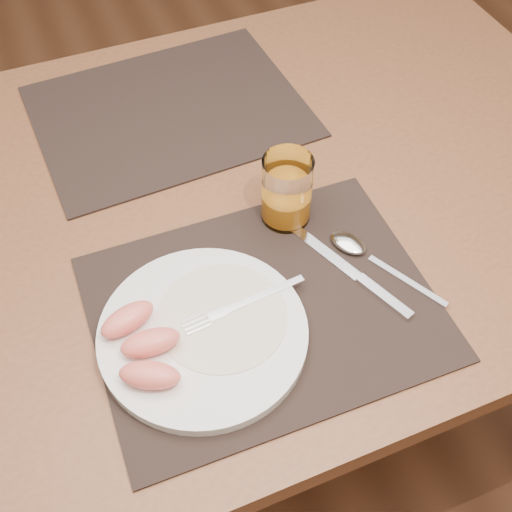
% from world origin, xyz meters
% --- Properties ---
extents(ground, '(5.00, 5.00, 0.00)m').
position_xyz_m(ground, '(0.00, 0.00, 0.00)').
color(ground, brown).
rests_on(ground, ground).
extents(table, '(1.40, 0.90, 0.75)m').
position_xyz_m(table, '(0.00, 0.00, 0.67)').
color(table, brown).
rests_on(table, ground).
extents(placemat_near, '(0.46, 0.36, 0.00)m').
position_xyz_m(placemat_near, '(-0.00, -0.22, 0.75)').
color(placemat_near, black).
rests_on(placemat_near, table).
extents(placemat_far, '(0.47, 0.37, 0.00)m').
position_xyz_m(placemat_far, '(0.00, 0.22, 0.75)').
color(placemat_far, black).
rests_on(placemat_far, table).
extents(plate, '(0.27, 0.27, 0.02)m').
position_xyz_m(plate, '(-0.09, -0.23, 0.76)').
color(plate, white).
rests_on(plate, placemat_near).
extents(plate_dressing, '(0.17, 0.17, 0.00)m').
position_xyz_m(plate_dressing, '(-0.06, -0.22, 0.77)').
color(plate_dressing, white).
rests_on(plate_dressing, plate).
extents(fork, '(0.18, 0.03, 0.00)m').
position_xyz_m(fork, '(-0.04, -0.22, 0.77)').
color(fork, silver).
rests_on(fork, plate).
extents(knife, '(0.09, 0.21, 0.01)m').
position_xyz_m(knife, '(0.14, -0.23, 0.76)').
color(knife, silver).
rests_on(knife, placemat_near).
extents(spoon, '(0.11, 0.18, 0.01)m').
position_xyz_m(spoon, '(0.16, -0.18, 0.76)').
color(spoon, silver).
rests_on(spoon, placemat_near).
extents(juice_glass, '(0.07, 0.07, 0.11)m').
position_xyz_m(juice_glass, '(0.09, -0.08, 0.80)').
color(juice_glass, white).
rests_on(juice_glass, placemat_near).
extents(grapefruit_wedges, '(0.10, 0.15, 0.03)m').
position_xyz_m(grapefruit_wedges, '(-0.17, -0.23, 0.78)').
color(grapefruit_wedges, '#F87865').
rests_on(grapefruit_wedges, plate).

